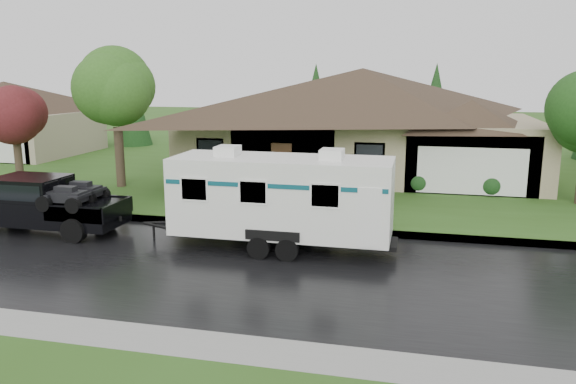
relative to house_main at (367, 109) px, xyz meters
name	(u,v)px	position (x,y,z in m)	size (l,w,h in m)	color
ground	(252,247)	(-2.29, -13.84, -3.59)	(140.00, 140.00, 0.00)	#30571B
road	(232,267)	(-2.29, -15.84, -3.59)	(140.00, 8.00, 0.01)	black
curb	(270,227)	(-2.29, -11.59, -3.52)	(140.00, 0.50, 0.15)	gray
lawn	(327,169)	(-2.29, 1.16, -3.52)	(140.00, 26.00, 0.15)	#30571B
house_main	(367,109)	(0.00, 0.00, 0.00)	(19.44, 10.80, 6.90)	gray
house_far	(8,112)	(-24.07, 2.02, -0.62)	(10.80, 8.64, 5.80)	tan
tree_left_green	(116,91)	(-11.10, -6.46, 1.07)	(3.93, 3.93, 6.50)	#382B1E
tree_red	(14,113)	(-15.79, -7.60, 0.07)	(3.06, 3.06, 5.07)	#382B1E
shrub_row	(350,178)	(-0.29, -4.54, -2.94)	(13.60, 1.00, 1.00)	#143814
pickup_truck	(39,202)	(-10.13, -13.75, -2.54)	(5.87, 2.23, 1.96)	black
travel_trailer	(282,196)	(-1.33, -13.75, -1.87)	(7.24, 2.54, 3.25)	white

